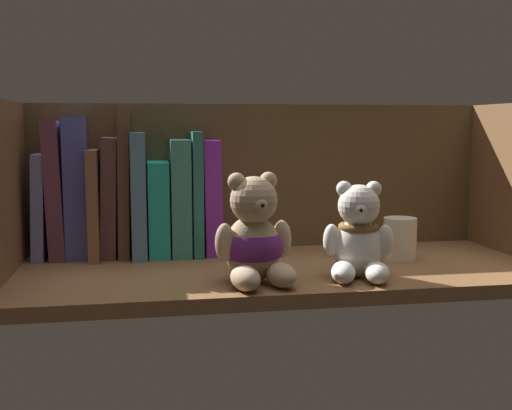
{
  "coord_description": "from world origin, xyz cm",
  "views": [
    {
      "loc": [
        -19.69,
        -90.43,
        23.08
      ],
      "look_at": [
        -3.81,
        0.0,
        11.47
      ],
      "focal_mm": 44.06,
      "sensor_mm": 36.0,
      "label": 1
    }
  ],
  "objects": [
    {
      "name": "shelf_board",
      "position": [
        0.0,
        0.0,
        1.0
      ],
      "size": [
        77.49,
        31.28,
        2.0
      ],
      "primitive_type": "cube",
      "color": "brown",
      "rests_on": "ground"
    },
    {
      "name": "shelf_back_panel",
      "position": [
        0.0,
        16.24,
        13.36
      ],
      "size": [
        79.89,
        1.2,
        26.72
      ],
      "primitive_type": "cube",
      "color": "brown",
      "rests_on": "ground"
    },
    {
      "name": "shelf_side_panel_left",
      "position": [
        -39.54,
        0.0,
        13.36
      ],
      "size": [
        1.6,
        33.68,
        26.72
      ],
      "primitive_type": "cube",
      "color": "brown",
      "rests_on": "ground"
    },
    {
      "name": "book_0",
      "position": [
        -36.31,
        13.59,
        10.35
      ],
      "size": [
        2.43,
        9.59,
        16.74
      ],
      "primitive_type": "cube",
      "rotation": [
        0.0,
        0.03,
        0.0
      ],
      "color": "#777AC4",
      "rests_on": "shelf_board"
    },
    {
      "name": "book_1",
      "position": [
        -33.88,
        13.59,
        12.91
      ],
      "size": [
        3.06,
        9.95,
        21.87
      ],
      "primitive_type": "cube",
      "rotation": [
        0.0,
        -0.03,
        0.0
      ],
      "color": "#6A3850",
      "rests_on": "shelf_board"
    },
    {
      "name": "book_2",
      "position": [
        -30.69,
        13.59,
        13.25
      ],
      "size": [
        3.45,
        9.15,
        22.51
      ],
      "primitive_type": "cube",
      "rotation": [
        0.0,
        0.0,
        0.0
      ],
      "color": "#5357BA",
      "rests_on": "shelf_board"
    },
    {
      "name": "book_3",
      "position": [
        -27.89,
        13.59,
        10.68
      ],
      "size": [
        1.7,
        14.25,
        17.35
      ],
      "primitive_type": "cube",
      "color": "brown",
      "rests_on": "shelf_board"
    },
    {
      "name": "book_4",
      "position": [
        -25.57,
        13.59,
        11.63
      ],
      "size": [
        3.0,
        10.12,
        19.32
      ],
      "primitive_type": "cube",
      "rotation": [
        0.0,
        0.03,
        0.0
      ],
      "color": "brown",
      "rests_on": "shelf_board"
    },
    {
      "name": "book_5",
      "position": [
        -23.23,
        13.59,
        13.81
      ],
      "size": [
        2.15,
        10.88,
        23.66
      ],
      "primitive_type": "cube",
      "rotation": [
        0.0,
        0.02,
        0.0
      ],
      "color": "brown",
      "rests_on": "shelf_board"
    },
    {
      "name": "book_6",
      "position": [
        -20.92,
        13.59,
        12.01
      ],
      "size": [
        2.33,
        14.56,
        20.01
      ],
      "primitive_type": "cube",
      "color": "#557FA5",
      "rests_on": "shelf_board"
    },
    {
      "name": "book_7",
      "position": [
        -17.81,
        13.59,
        9.66
      ],
      "size": [
        3.36,
        12.09,
        15.32
      ],
      "primitive_type": "cube",
      "color": "#21AD9D",
      "rests_on": "shelf_board"
    },
    {
      "name": "book_8",
      "position": [
        -14.29,
        13.59,
        11.44
      ],
      "size": [
        3.14,
        12.74,
        18.88
      ],
      "primitive_type": "cube",
      "color": "teal",
      "rests_on": "shelf_board"
    },
    {
      "name": "book_9",
      "position": [
        -11.64,
        13.59,
        12.08
      ],
      "size": [
        1.64,
        12.58,
        20.17
      ],
      "primitive_type": "cube",
      "color": "#266D64",
      "rests_on": "shelf_board"
    },
    {
      "name": "book_10",
      "position": [
        -9.17,
        13.59,
        11.38
      ],
      "size": [
        3.05,
        11.07,
        18.79
      ],
      "primitive_type": "cube",
      "rotation": [
        0.0,
        -0.02,
        0.0
      ],
      "color": "purple",
      "rests_on": "shelf_board"
    },
    {
      "name": "teddy_bear_larger",
      "position": [
        -5.57,
        -8.46,
        7.86
      ],
      "size": [
        11.06,
        11.79,
        14.92
      ],
      "color": "tan",
      "rests_on": "shelf_board"
    },
    {
      "name": "teddy_bear_smaller",
      "position": [
        9.17,
        -8.37,
        7.76
      ],
      "size": [
        10.27,
        10.56,
        13.5
      ],
      "color": "white",
      "rests_on": "shelf_board"
    },
    {
      "name": "pillar_candle",
      "position": [
        19.67,
        1.94,
        5.34
      ],
      "size": [
        5.17,
        5.17,
        6.68
      ],
      "primitive_type": "cylinder",
      "color": "silver",
      "rests_on": "shelf_board"
    }
  ]
}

